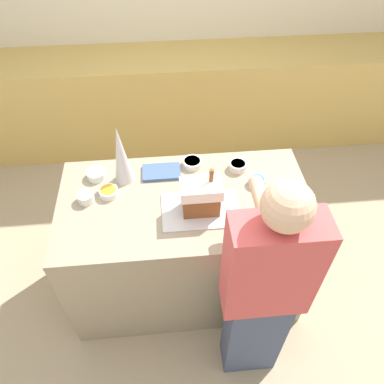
{
  "coord_description": "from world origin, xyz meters",
  "views": [
    {
      "loc": [
        -0.1,
        -1.45,
        2.47
      ],
      "look_at": [
        0.04,
        0.0,
        0.94
      ],
      "focal_mm": 35.0,
      "sensor_mm": 36.0,
      "label": 1
    }
  ],
  "objects_px": {
    "candy_bowl_near_tray_left": "(96,174)",
    "candy_bowl_near_tray_right": "(109,192)",
    "candy_bowl_far_left": "(192,163)",
    "candy_bowl_beside_tree": "(238,166)",
    "cookbook": "(161,172)",
    "baking_tray": "(201,210)",
    "candy_bowl_front_corner": "(86,197)",
    "decorative_tree": "(121,155)",
    "person": "(263,294)",
    "candy_bowl_far_right": "(257,181)",
    "candy_bowl_center_rear": "(280,191)",
    "gingerbread_house": "(201,196)"
  },
  "relations": [
    {
      "from": "candy_bowl_near_tray_left",
      "to": "candy_bowl_near_tray_right",
      "type": "height_order",
      "value": "candy_bowl_near_tray_left"
    },
    {
      "from": "candy_bowl_far_left",
      "to": "candy_bowl_beside_tree",
      "type": "relative_size",
      "value": 1.13
    },
    {
      "from": "candy_bowl_far_left",
      "to": "cookbook",
      "type": "height_order",
      "value": "candy_bowl_far_left"
    },
    {
      "from": "baking_tray",
      "to": "candy_bowl_near_tray_right",
      "type": "relative_size",
      "value": 3.98
    },
    {
      "from": "candy_bowl_far_left",
      "to": "candy_bowl_front_corner",
      "type": "height_order",
      "value": "candy_bowl_front_corner"
    },
    {
      "from": "candy_bowl_beside_tree",
      "to": "decorative_tree",
      "type": "bearing_deg",
      "value": -178.02
    },
    {
      "from": "candy_bowl_near_tray_right",
      "to": "person",
      "type": "distance_m",
      "value": 1.02
    },
    {
      "from": "baking_tray",
      "to": "cookbook",
      "type": "height_order",
      "value": "cookbook"
    },
    {
      "from": "decorative_tree",
      "to": "cookbook",
      "type": "relative_size",
      "value": 1.65
    },
    {
      "from": "candy_bowl_far_right",
      "to": "candy_bowl_beside_tree",
      "type": "height_order",
      "value": "candy_bowl_beside_tree"
    },
    {
      "from": "candy_bowl_far_left",
      "to": "cookbook",
      "type": "bearing_deg",
      "value": -164.42
    },
    {
      "from": "person",
      "to": "candy_bowl_center_rear",
      "type": "bearing_deg",
      "value": 69.59
    },
    {
      "from": "candy_bowl_far_right",
      "to": "candy_bowl_near_tray_left",
      "type": "bearing_deg",
      "value": 171.23
    },
    {
      "from": "candy_bowl_far_left",
      "to": "cookbook",
      "type": "relative_size",
      "value": 0.53
    },
    {
      "from": "baking_tray",
      "to": "candy_bowl_near_tray_left",
      "type": "relative_size",
      "value": 3.77
    },
    {
      "from": "candy_bowl_far_left",
      "to": "person",
      "type": "relative_size",
      "value": 0.08
    },
    {
      "from": "gingerbread_house",
      "to": "candy_bowl_near_tray_right",
      "type": "xyz_separation_m",
      "value": [
        -0.52,
        0.17,
        -0.09
      ]
    },
    {
      "from": "baking_tray",
      "to": "candy_bowl_near_tray_right",
      "type": "height_order",
      "value": "candy_bowl_near_tray_right"
    },
    {
      "from": "gingerbread_house",
      "to": "candy_bowl_front_corner",
      "type": "distance_m",
      "value": 0.66
    },
    {
      "from": "baking_tray",
      "to": "candy_bowl_beside_tree",
      "type": "xyz_separation_m",
      "value": [
        0.27,
        0.32,
        0.02
      ]
    },
    {
      "from": "gingerbread_house",
      "to": "candy_bowl_front_corner",
      "type": "relative_size",
      "value": 2.9
    },
    {
      "from": "gingerbread_house",
      "to": "candy_bowl_near_tray_right",
      "type": "bearing_deg",
      "value": 161.89
    },
    {
      "from": "candy_bowl_beside_tree",
      "to": "candy_bowl_front_corner",
      "type": "height_order",
      "value": "candy_bowl_front_corner"
    },
    {
      "from": "candy_bowl_near_tray_left",
      "to": "candy_bowl_center_rear",
      "type": "bearing_deg",
      "value": -12.85
    },
    {
      "from": "candy_bowl_center_rear",
      "to": "candy_bowl_beside_tree",
      "type": "relative_size",
      "value": 0.88
    },
    {
      "from": "decorative_tree",
      "to": "candy_bowl_near_tray_left",
      "type": "xyz_separation_m",
      "value": [
        -0.17,
        0.03,
        -0.16
      ]
    },
    {
      "from": "cookbook",
      "to": "person",
      "type": "xyz_separation_m",
      "value": [
        0.46,
        -0.82,
        -0.09
      ]
    },
    {
      "from": "baking_tray",
      "to": "decorative_tree",
      "type": "xyz_separation_m",
      "value": [
        -0.43,
        0.29,
        0.19
      ]
    },
    {
      "from": "candy_bowl_near_tray_left",
      "to": "candy_bowl_front_corner",
      "type": "bearing_deg",
      "value": -102.65
    },
    {
      "from": "candy_bowl_near_tray_right",
      "to": "candy_bowl_far_left",
      "type": "bearing_deg",
      "value": 22.49
    },
    {
      "from": "candy_bowl_near_tray_left",
      "to": "candy_bowl_near_tray_right",
      "type": "distance_m",
      "value": 0.18
    },
    {
      "from": "gingerbread_house",
      "to": "candy_bowl_near_tray_right",
      "type": "distance_m",
      "value": 0.55
    },
    {
      "from": "baking_tray",
      "to": "person",
      "type": "distance_m",
      "value": 0.56
    },
    {
      "from": "decorative_tree",
      "to": "gingerbread_house",
      "type": "bearing_deg",
      "value": -34.43
    },
    {
      "from": "baking_tray",
      "to": "candy_bowl_front_corner",
      "type": "relative_size",
      "value": 4.56
    },
    {
      "from": "candy_bowl_near_tray_left",
      "to": "cookbook",
      "type": "distance_m",
      "value": 0.39
    },
    {
      "from": "person",
      "to": "cookbook",
      "type": "bearing_deg",
      "value": 119.27
    },
    {
      "from": "gingerbread_house",
      "to": "candy_bowl_far_right",
      "type": "bearing_deg",
      "value": 26.46
    },
    {
      "from": "cookbook",
      "to": "candy_bowl_far_left",
      "type": "bearing_deg",
      "value": 15.58
    },
    {
      "from": "candy_bowl_beside_tree",
      "to": "candy_bowl_near_tray_left",
      "type": "bearing_deg",
      "value": 179.52
    },
    {
      "from": "gingerbread_house",
      "to": "candy_bowl_near_tray_left",
      "type": "height_order",
      "value": "gingerbread_house"
    },
    {
      "from": "candy_bowl_far_right",
      "to": "candy_bowl_center_rear",
      "type": "xyz_separation_m",
      "value": [
        0.11,
        -0.1,
        0.0
      ]
    },
    {
      "from": "candy_bowl_near_tray_left",
      "to": "candy_bowl_beside_tree",
      "type": "height_order",
      "value": "candy_bowl_beside_tree"
    },
    {
      "from": "candy_bowl_center_rear",
      "to": "candy_bowl_front_corner",
      "type": "bearing_deg",
      "value": 177.32
    },
    {
      "from": "candy_bowl_far_right",
      "to": "candy_bowl_beside_tree",
      "type": "xyz_separation_m",
      "value": [
        -0.09,
        0.14,
        0.0
      ]
    },
    {
      "from": "candy_bowl_center_rear",
      "to": "candy_bowl_beside_tree",
      "type": "xyz_separation_m",
      "value": [
        -0.2,
        0.24,
        -0.0
      ]
    },
    {
      "from": "cookbook",
      "to": "candy_bowl_beside_tree",
      "type": "bearing_deg",
      "value": -0.64
    },
    {
      "from": "baking_tray",
      "to": "gingerbread_house",
      "type": "distance_m",
      "value": 0.11
    },
    {
      "from": "candy_bowl_center_rear",
      "to": "candy_bowl_beside_tree",
      "type": "distance_m",
      "value": 0.31
    },
    {
      "from": "baking_tray",
      "to": "candy_bowl_beside_tree",
      "type": "bearing_deg",
      "value": 50.17
    }
  ]
}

